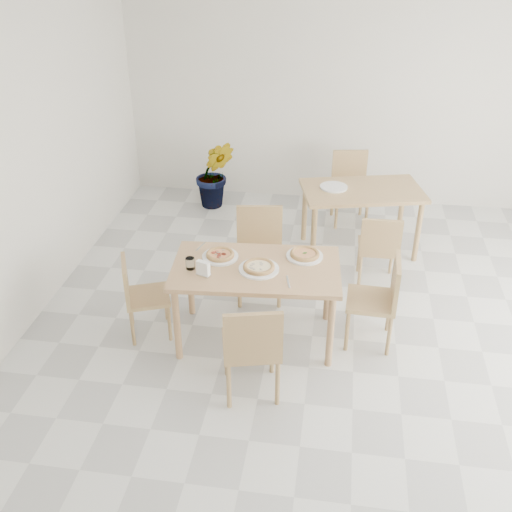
# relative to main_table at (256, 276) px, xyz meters

# --- Properties ---
(main_table) EXTENTS (1.48, 0.91, 0.75)m
(main_table) POSITION_rel_main_table_xyz_m (0.00, 0.00, 0.00)
(main_table) COLOR tan
(main_table) RESTS_ON ground
(chair_south) EXTENTS (0.53, 0.53, 0.89)m
(chair_south) POSITION_rel_main_table_xyz_m (0.08, -0.76, -0.15)
(chair_south) COLOR tan
(chair_south) RESTS_ON ground
(chair_north) EXTENTS (0.51, 0.51, 0.90)m
(chair_north) POSITION_rel_main_table_xyz_m (-0.08, 0.75, -0.14)
(chair_north) COLOR tan
(chair_north) RESTS_ON ground
(chair_west) EXTENTS (0.49, 0.49, 0.77)m
(chair_west) POSITION_rel_main_table_xyz_m (-1.04, -0.09, -0.22)
(chair_west) COLOR tan
(chair_west) RESTS_ON ground
(chair_east) EXTENTS (0.43, 0.43, 0.85)m
(chair_east) POSITION_rel_main_table_xyz_m (1.08, 0.11, -0.17)
(chair_east) COLOR tan
(chair_east) RESTS_ON ground
(plate_margherita) EXTENTS (0.32, 0.32, 0.02)m
(plate_margherita) POSITION_rel_main_table_xyz_m (0.40, 0.23, 0.10)
(plate_margherita) COLOR white
(plate_margherita) RESTS_ON main_table
(plate_mushroom) EXTENTS (0.34, 0.34, 0.02)m
(plate_mushroom) POSITION_rel_main_table_xyz_m (0.03, -0.04, 0.10)
(plate_mushroom) COLOR white
(plate_mushroom) RESTS_ON main_table
(plate_pepperoni) EXTENTS (0.32, 0.32, 0.02)m
(plate_pepperoni) POSITION_rel_main_table_xyz_m (-0.33, 0.11, 0.10)
(plate_pepperoni) COLOR white
(plate_pepperoni) RESTS_ON main_table
(pizza_margherita) EXTENTS (0.29, 0.29, 0.03)m
(pizza_margherita) POSITION_rel_main_table_xyz_m (0.40, 0.23, 0.12)
(pizza_margherita) COLOR tan
(pizza_margherita) RESTS_ON plate_margherita
(pizza_mushroom) EXTENTS (0.29, 0.29, 0.03)m
(pizza_mushroom) POSITION_rel_main_table_xyz_m (0.03, -0.04, 0.12)
(pizza_mushroom) COLOR tan
(pizza_mushroom) RESTS_ON plate_mushroom
(pizza_pepperoni) EXTENTS (0.28, 0.28, 0.03)m
(pizza_pepperoni) POSITION_rel_main_table_xyz_m (-0.33, 0.11, 0.12)
(pizza_pepperoni) COLOR tan
(pizza_pepperoni) RESTS_ON plate_pepperoni
(tumbler_a) EXTENTS (0.08, 0.08, 0.10)m
(tumbler_a) POSITION_rel_main_table_xyz_m (-0.39, -0.19, 0.14)
(tumbler_a) COLOR white
(tumbler_a) RESTS_ON main_table
(tumbler_b) EXTENTS (0.08, 0.08, 0.10)m
(tumbler_b) POSITION_rel_main_table_xyz_m (-0.54, -0.11, 0.14)
(tumbler_b) COLOR white
(tumbler_b) RESTS_ON main_table
(napkin_holder) EXTENTS (0.13, 0.10, 0.14)m
(napkin_holder) POSITION_rel_main_table_xyz_m (-0.41, -0.20, 0.15)
(napkin_holder) COLOR silver
(napkin_holder) RESTS_ON main_table
(fork_a) EXTENTS (0.06, 0.17, 0.01)m
(fork_a) POSITION_rel_main_table_xyz_m (-0.54, 0.26, 0.09)
(fork_a) COLOR silver
(fork_a) RESTS_ON main_table
(fork_b) EXTENTS (0.06, 0.18, 0.01)m
(fork_b) POSITION_rel_main_table_xyz_m (0.30, -0.20, 0.09)
(fork_b) COLOR silver
(fork_b) RESTS_ON main_table
(second_table) EXTENTS (1.42, 1.02, 0.75)m
(second_table) POSITION_rel_main_table_xyz_m (0.90, 1.77, -0.01)
(second_table) COLOR tan
(second_table) RESTS_ON ground
(chair_back_s) EXTENTS (0.40, 0.40, 0.80)m
(chair_back_s) POSITION_rel_main_table_xyz_m (1.09, 1.06, -0.20)
(chair_back_s) COLOR tan
(chair_back_s) RESTS_ON ground
(chair_back_n) EXTENTS (0.49, 0.49, 0.86)m
(chair_back_n) POSITION_rel_main_table_xyz_m (0.77, 2.55, -0.16)
(chair_back_n) COLOR tan
(chair_back_n) RESTS_ON ground
(plate_empty) EXTENTS (0.30, 0.30, 0.02)m
(plate_empty) POSITION_rel_main_table_xyz_m (0.59, 1.76, 0.10)
(plate_empty) COLOR white
(plate_empty) RESTS_ON second_table
(potted_plant) EXTENTS (0.56, 0.48, 0.90)m
(potted_plant) POSITION_rel_main_table_xyz_m (-0.93, 2.67, -0.21)
(potted_plant) COLOR #29671E
(potted_plant) RESTS_ON ground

